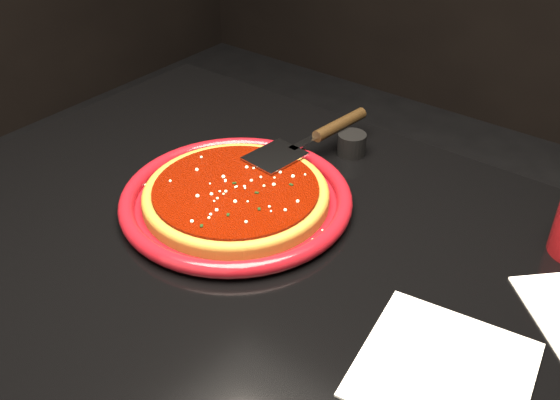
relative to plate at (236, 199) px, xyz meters
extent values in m
cylinder|color=maroon|center=(0.00, 0.00, 0.00)|extent=(0.45, 0.45, 0.03)
cylinder|color=brown|center=(0.00, 0.00, 0.00)|extent=(0.36, 0.36, 0.01)
torus|color=brown|center=(0.00, 0.00, 0.01)|extent=(0.36, 0.36, 0.02)
cylinder|color=#660D00|center=(0.00, 0.00, 0.02)|extent=(0.32, 0.32, 0.01)
cube|color=white|center=(0.39, -0.10, -0.01)|extent=(0.21, 0.21, 0.00)
cylinder|color=black|center=(0.05, 0.24, 0.01)|extent=(0.06, 0.06, 0.04)
camera|label=1|loc=(0.52, -0.57, 0.53)|focal=40.00mm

